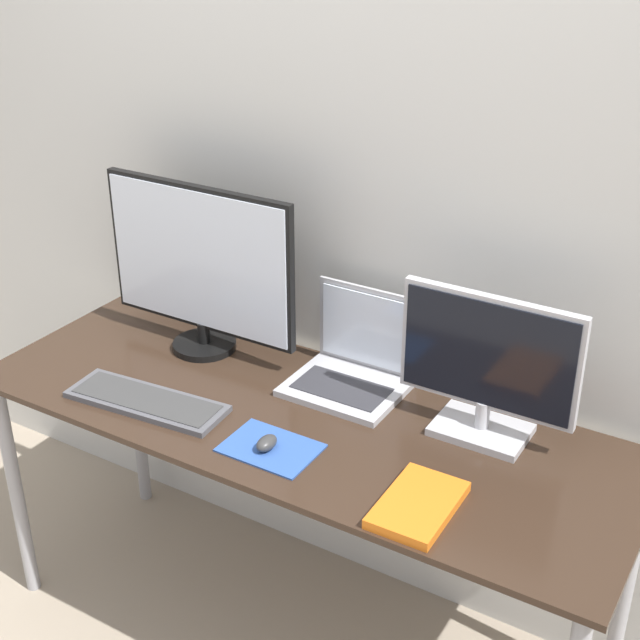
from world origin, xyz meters
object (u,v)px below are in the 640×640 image
object	(u,v)px
monitor_right	(487,367)
mouse	(267,443)
monitor_left	(200,266)
laptop	(354,363)
keyboard	(147,401)
book	(418,505)

from	to	relation	value
monitor_right	mouse	distance (m)	0.56
monitor_left	laptop	world-z (taller)	monitor_left
monitor_left	laptop	bearing A→B (deg)	5.85
monitor_left	monitor_right	size ratio (longest dim) A/B	1.38
laptop	keyboard	size ratio (longest dim) A/B	0.68
monitor_left	keyboard	bearing A→B (deg)	-79.56
monitor_left	laptop	size ratio (longest dim) A/B	2.03
laptop	keyboard	xyz separation A→B (m)	(-0.41, -0.38, -0.05)
laptop	book	distance (m)	0.56
laptop	monitor_left	bearing A→B (deg)	-174.15
book	monitor_left	bearing A→B (deg)	157.68
keyboard	book	xyz separation A→B (m)	(0.80, -0.02, 0.00)
monitor_right	book	bearing A→B (deg)	-90.97
laptop	book	bearing A→B (deg)	-46.25
laptop	keyboard	bearing A→B (deg)	-137.72
monitor_right	laptop	size ratio (longest dim) A/B	1.48
keyboard	mouse	xyz separation A→B (m)	(0.39, -0.01, 0.01)
monitor_left	mouse	distance (m)	0.61
keyboard	book	bearing A→B (deg)	-1.75
keyboard	book	world-z (taller)	book
keyboard	book	distance (m)	0.80
laptop	keyboard	world-z (taller)	laptop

